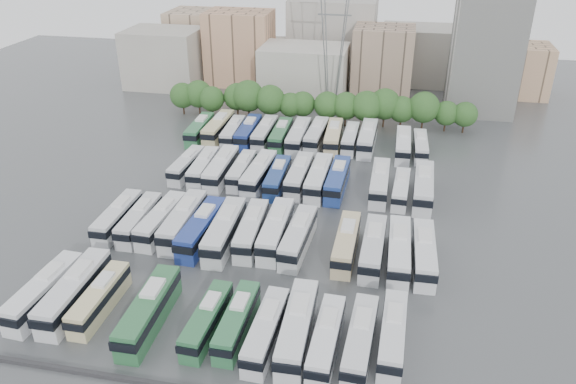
% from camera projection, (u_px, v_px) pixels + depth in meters
% --- Properties ---
extents(ground, '(220.00, 220.00, 0.00)m').
position_uv_depth(ground, '(273.00, 222.00, 82.62)').
color(ground, '#424447').
rests_on(ground, ground).
extents(tree_line, '(65.05, 7.99, 8.54)m').
position_uv_depth(tree_line, '(313.00, 103.00, 117.30)').
color(tree_line, black).
rests_on(tree_line, ground).
extents(city_buildings, '(102.00, 35.00, 20.00)m').
position_uv_depth(city_buildings, '(307.00, 52.00, 142.80)').
color(city_buildings, '#9E998E').
rests_on(city_buildings, ground).
extents(apartment_tower, '(14.00, 14.00, 26.00)m').
position_uv_depth(apartment_tower, '(485.00, 52.00, 121.03)').
color(apartment_tower, silver).
rests_on(apartment_tower, ground).
extents(electricity_pylon, '(9.00, 6.91, 33.83)m').
position_uv_depth(electricity_pylon, '(334.00, 27.00, 117.14)').
color(electricity_pylon, slate).
rests_on(electricity_pylon, ground).
extents(bus_r0_s0, '(3.36, 12.66, 3.93)m').
position_uv_depth(bus_r0_s0, '(44.00, 291.00, 64.81)').
color(bus_r0_s0, silver).
rests_on(bus_r0_s0, ground).
extents(bus_r0_s1, '(3.13, 13.37, 4.18)m').
position_uv_depth(bus_r0_s1, '(74.00, 291.00, 64.64)').
color(bus_r0_s1, silver).
rests_on(bus_r0_s1, ground).
extents(bus_r0_s2, '(2.46, 11.24, 3.52)m').
position_uv_depth(bus_r0_s2, '(100.00, 298.00, 63.98)').
color(bus_r0_s2, beige).
rests_on(bus_r0_s2, ground).
extents(bus_r0_s4, '(3.13, 13.09, 4.09)m').
position_uv_depth(bus_r0_s4, '(149.00, 310.00, 61.65)').
color(bus_r0_s4, '#2C663C').
rests_on(bus_r0_s4, ground).
extents(bus_r0_s6, '(2.85, 11.03, 3.43)m').
position_uv_depth(bus_r0_s6, '(207.00, 320.00, 60.78)').
color(bus_r0_s6, '#2B663D').
rests_on(bus_r0_s6, ground).
extents(bus_r0_s7, '(2.57, 11.11, 3.48)m').
position_uv_depth(bus_r0_s7, '(237.00, 321.00, 60.58)').
color(bus_r0_s7, '#2D6A41').
rests_on(bus_r0_s7, ground).
extents(bus_r0_s8, '(2.89, 11.63, 3.62)m').
position_uv_depth(bus_r0_s8, '(266.00, 330.00, 59.15)').
color(bus_r0_s8, silver).
rests_on(bus_r0_s8, ground).
extents(bus_r0_s9, '(3.13, 13.08, 4.08)m').
position_uv_depth(bus_r0_s9, '(297.00, 327.00, 59.18)').
color(bus_r0_s9, silver).
rests_on(bus_r0_s9, ground).
extents(bus_r0_s10, '(2.82, 11.56, 3.61)m').
position_uv_depth(bus_r0_s10, '(326.00, 339.00, 57.96)').
color(bus_r0_s10, silver).
rests_on(bus_r0_s10, ground).
extents(bus_r0_s11, '(3.09, 11.90, 3.70)m').
position_uv_depth(bus_r0_s11, '(360.00, 340.00, 57.79)').
color(bus_r0_s11, silver).
rests_on(bus_r0_s11, ground).
extents(bus_r0_s12, '(2.83, 11.63, 3.63)m').
position_uv_depth(bus_r0_s12, '(393.00, 334.00, 58.63)').
color(bus_r0_s12, silver).
rests_on(bus_r0_s12, ground).
extents(bus_r1_s0, '(2.76, 11.97, 3.74)m').
position_uv_depth(bus_r1_s0, '(118.00, 217.00, 80.30)').
color(bus_r1_s0, silver).
rests_on(bus_r1_s0, ground).
extents(bus_r1_s1, '(2.82, 11.76, 3.67)m').
position_uv_depth(bus_r1_s1, '(139.00, 219.00, 79.72)').
color(bus_r1_s1, silver).
rests_on(bus_r1_s1, ground).
extents(bus_r1_s2, '(3.21, 12.43, 3.87)m').
position_uv_depth(bus_r1_s2, '(161.00, 220.00, 79.38)').
color(bus_r1_s2, silver).
rests_on(bus_r1_s2, ground).
extents(bus_r1_s3, '(3.05, 13.38, 4.19)m').
position_uv_depth(bus_r1_s3, '(183.00, 221.00, 78.86)').
color(bus_r1_s3, silver).
rests_on(bus_r1_s3, ground).
extents(bus_r1_s4, '(3.39, 13.19, 4.10)m').
position_uv_depth(bus_r1_s4, '(202.00, 228.00, 77.16)').
color(bus_r1_s4, navy).
rests_on(bus_r1_s4, ground).
extents(bus_r1_s5, '(3.34, 13.63, 4.25)m').
position_uv_depth(bus_r1_s5, '(225.00, 230.00, 76.49)').
color(bus_r1_s5, silver).
rests_on(bus_r1_s5, ground).
extents(bus_r1_s6, '(3.33, 12.62, 3.92)m').
position_uv_depth(bus_r1_s6, '(251.00, 230.00, 76.97)').
color(bus_r1_s6, silver).
rests_on(bus_r1_s6, ground).
extents(bus_r1_s7, '(3.00, 13.16, 4.12)m').
position_uv_depth(bus_r1_s7, '(276.00, 230.00, 76.71)').
color(bus_r1_s7, silver).
rests_on(bus_r1_s7, ground).
extents(bus_r1_s8, '(3.36, 12.73, 3.96)m').
position_uv_depth(bus_r1_s8, '(298.00, 237.00, 75.32)').
color(bus_r1_s8, silver).
rests_on(bus_r1_s8, ground).
extents(bus_r1_s10, '(2.79, 12.24, 3.83)m').
position_uv_depth(bus_r1_s10, '(346.00, 243.00, 74.07)').
color(bus_r1_s10, '#C6B388').
rests_on(bus_r1_s10, ground).
extents(bus_r1_s11, '(2.98, 12.55, 3.92)m').
position_uv_depth(bus_r1_s11, '(373.00, 247.00, 72.99)').
color(bus_r1_s11, silver).
rests_on(bus_r1_s11, ground).
extents(bus_r1_s12, '(3.02, 12.97, 4.06)m').
position_uv_depth(bus_r1_s12, '(399.00, 251.00, 72.24)').
color(bus_r1_s12, silver).
rests_on(bus_r1_s12, ground).
extents(bus_r1_s13, '(3.03, 12.61, 3.94)m').
position_uv_depth(bus_r1_s13, '(424.00, 253.00, 71.79)').
color(bus_r1_s13, silver).
rests_on(bus_r1_s13, ground).
extents(bus_r2_s1, '(3.00, 11.45, 3.56)m').
position_uv_depth(bus_r2_s1, '(187.00, 165.00, 96.28)').
color(bus_r2_s1, silver).
rests_on(bus_r2_s1, ground).
extents(bus_r2_s2, '(3.07, 11.94, 3.71)m').
position_uv_depth(bus_r2_s2, '(203.00, 167.00, 95.23)').
color(bus_r2_s2, silver).
rests_on(bus_r2_s2, ground).
extents(bus_r2_s3, '(3.06, 13.13, 4.10)m').
position_uv_depth(bus_r2_s3, '(221.00, 168.00, 94.42)').
color(bus_r2_s3, silver).
rests_on(bus_r2_s3, ground).
extents(bus_r2_s4, '(2.58, 11.42, 3.58)m').
position_uv_depth(bus_r2_s4, '(242.00, 170.00, 94.35)').
color(bus_r2_s4, silver).
rests_on(bus_r2_s4, ground).
extents(bus_r2_s5, '(3.41, 13.16, 4.09)m').
position_uv_depth(bus_r2_s5, '(259.00, 173.00, 92.63)').
color(bus_r2_s5, silver).
rests_on(bus_r2_s5, ground).
extents(bus_r2_s6, '(2.82, 11.94, 3.73)m').
position_uv_depth(bus_r2_s6, '(277.00, 177.00, 91.76)').
color(bus_r2_s6, navy).
rests_on(bus_r2_s6, ground).
extents(bus_r2_s7, '(2.93, 12.69, 3.97)m').
position_uv_depth(bus_r2_s7, '(299.00, 175.00, 92.20)').
color(bus_r2_s7, silver).
rests_on(bus_r2_s7, ground).
extents(bus_r2_s8, '(3.07, 13.08, 4.09)m').
position_uv_depth(bus_r2_s8, '(319.00, 178.00, 91.28)').
color(bus_r2_s8, silver).
rests_on(bus_r2_s8, ground).
extents(bus_r2_s9, '(3.05, 12.73, 3.98)m').
position_uv_depth(bus_r2_s9, '(337.00, 179.00, 90.78)').
color(bus_r2_s9, navy).
rests_on(bus_r2_s9, ground).
extents(bus_r2_s11, '(2.79, 12.75, 4.00)m').
position_uv_depth(bus_r2_s11, '(380.00, 182.00, 89.85)').
color(bus_r2_s11, silver).
rests_on(bus_r2_s11, ground).
extents(bus_r2_s12, '(2.81, 10.88, 3.38)m').
position_uv_depth(bus_r2_s12, '(401.00, 189.00, 88.44)').
color(bus_r2_s12, silver).
rests_on(bus_r2_s12, ground).
extents(bus_r2_s13, '(3.35, 13.63, 4.25)m').
position_uv_depth(bus_r2_s13, '(423.00, 187.00, 88.15)').
color(bus_r2_s13, silver).
rests_on(bus_r2_s13, ground).
extents(bus_r3_s0, '(3.04, 12.35, 3.85)m').
position_uv_depth(bus_r3_s0, '(200.00, 129.00, 110.93)').
color(bus_r3_s0, '#2F6F44').
rests_on(bus_r3_s0, ground).
extents(bus_r3_s1, '(2.99, 13.18, 4.13)m').
position_uv_depth(bus_r3_s1, '(218.00, 128.00, 111.29)').
color(bus_r3_s1, beige).
rests_on(bus_r3_s1, ground).
extents(bus_r3_s2, '(3.12, 11.95, 3.72)m').
position_uv_depth(bus_r3_s2, '(233.00, 132.00, 109.79)').
color(bus_r3_s2, silver).
rests_on(bus_r3_s2, ground).
extents(bus_r3_s3, '(3.02, 12.74, 3.98)m').
position_uv_depth(bus_r3_s3, '(248.00, 132.00, 109.42)').
color(bus_r3_s3, navy).
rests_on(bus_r3_s3, ground).
extents(bus_r3_s4, '(2.75, 12.51, 3.92)m').
position_uv_depth(bus_r3_s4, '(265.00, 133.00, 109.09)').
color(bus_r3_s4, silver).
rests_on(bus_r3_s4, ground).
extents(bus_r3_s5, '(2.92, 12.38, 3.87)m').
position_uv_depth(bus_r3_s5, '(281.00, 135.00, 108.12)').
color(bus_r3_s5, '#2C673D').
rests_on(bus_r3_s5, ground).
extents(bus_r3_s6, '(2.92, 13.21, 4.14)m').
position_uv_depth(bus_r3_s6, '(298.00, 136.00, 107.24)').
color(bus_r3_s6, silver).
rests_on(bus_r3_s6, ground).
extents(bus_r3_s7, '(3.25, 12.87, 4.01)m').
position_uv_depth(bus_r3_s7, '(316.00, 135.00, 107.96)').
color(bus_r3_s7, silver).
rests_on(bus_r3_s7, ground).
extents(bus_r3_s8, '(3.35, 12.89, 4.01)m').
position_uv_depth(bus_r3_s8, '(333.00, 137.00, 107.29)').
color(bus_r3_s8, beige).
rests_on(bus_r3_s8, ground).
extents(bus_r3_s9, '(2.56, 11.39, 3.57)m').
position_uv_depth(bus_r3_s9, '(350.00, 138.00, 107.08)').
color(bus_r3_s9, silver).
rests_on(bus_r3_s9, ground).
extents(bus_r3_s10, '(3.10, 13.25, 4.14)m').
position_uv_depth(bus_r3_s10, '(367.00, 138.00, 106.47)').
color(bus_r3_s10, silver).
rests_on(bus_r3_s10, ground).
extents(bus_r3_s12, '(2.79, 12.41, 3.89)m').
position_uv_depth(bus_r3_s12, '(403.00, 145.00, 103.82)').
color(bus_r3_s12, white).
rests_on(bus_r3_s12, ground).
extents(bus_r3_s13, '(2.78, 11.23, 3.50)m').
position_uv_depth(bus_r3_s13, '(420.00, 146.00, 103.73)').
color(bus_r3_s13, silver).
rests_on(bus_r3_s13, ground).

